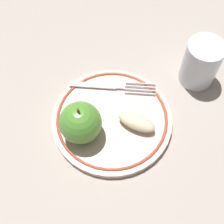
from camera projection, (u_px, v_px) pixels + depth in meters
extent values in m
plane|color=#B1A398|center=(116.00, 130.00, 0.61)|extent=(2.00, 2.00, 0.00)
cylinder|color=beige|center=(112.00, 120.00, 0.61)|extent=(0.23, 0.23, 0.01)
torus|color=#A4462E|center=(112.00, 118.00, 0.61)|extent=(0.22, 0.22, 0.01)
sphere|color=#549634|center=(80.00, 123.00, 0.55)|extent=(0.08, 0.08, 0.08)
cylinder|color=brown|center=(78.00, 111.00, 0.52)|extent=(0.00, 0.00, 0.01)
ellipsoid|color=beige|center=(136.00, 122.00, 0.58)|extent=(0.08, 0.04, 0.02)
cube|color=silver|center=(93.00, 85.00, 0.64)|extent=(0.10, 0.03, 0.00)
cube|color=silver|center=(121.00, 87.00, 0.64)|extent=(0.02, 0.01, 0.00)
cube|color=silver|center=(140.00, 93.00, 0.63)|extent=(0.06, 0.01, 0.00)
cube|color=silver|center=(140.00, 90.00, 0.63)|extent=(0.06, 0.01, 0.00)
cube|color=silver|center=(140.00, 87.00, 0.64)|extent=(0.06, 0.01, 0.00)
cube|color=silver|center=(141.00, 83.00, 0.64)|extent=(0.06, 0.01, 0.00)
cylinder|color=silver|center=(201.00, 63.00, 0.63)|extent=(0.07, 0.07, 0.10)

